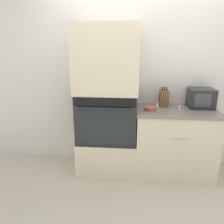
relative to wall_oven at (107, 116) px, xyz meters
The scene contains 11 objects.
ground_plane 0.93m from the wall_oven, 36.98° to the right, with size 12.00×12.00×0.00m, color beige.
wall_back 0.69m from the wall_oven, 40.27° to the left, with size 8.00×0.05×2.50m.
oven_cabinet_base 0.55m from the wall_oven, 90.00° to the left, with size 0.79×0.60×0.46m.
wall_oven is the anchor object (origin of this frame).
oven_cabinet_upper 0.74m from the wall_oven, 90.00° to the left, with size 0.79×0.60×0.83m.
counter_unit 0.96m from the wall_oven, ahead, with size 1.03×0.63×0.90m.
microwave 1.25m from the wall_oven, ahead, with size 0.32×0.29×0.25m.
knife_block 0.80m from the wall_oven, 12.10° to the left, with size 0.11×0.16×0.26m.
bowl 0.57m from the wall_oven, ahead, with size 0.16×0.16×0.04m.
condiment_jar_near 0.94m from the wall_oven, ahead, with size 0.05×0.05×0.08m.
condiment_jar_mid 0.68m from the wall_oven, ahead, with size 0.04×0.04×0.07m.
Camera 1 is at (-0.08, -2.46, 1.67)m, focal length 35.00 mm.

